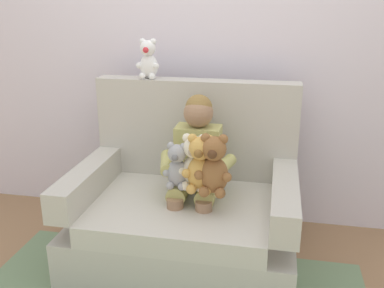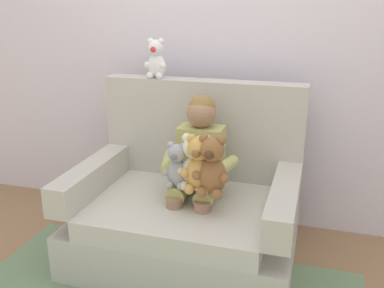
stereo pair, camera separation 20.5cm
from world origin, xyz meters
TOP-DOWN VIEW (x-y plane):
  - ground_plane at (0.00, 0.00)m, footprint 8.00×8.00m
  - back_wall at (0.00, 0.66)m, footprint 6.00×0.10m
  - armchair at (0.00, 0.06)m, footprint 1.26×0.90m
  - seated_child at (0.06, 0.07)m, footprint 0.45×0.39m
  - plush_honey at (0.11, -0.11)m, footprint 0.19×0.15m
  - plush_grey at (-0.02, -0.09)m, footprint 0.15×0.12m
  - plush_cream at (0.07, -0.08)m, footprint 0.18×0.15m
  - plush_brown at (0.19, -0.13)m, footprint 0.20×0.16m
  - plush_white_on_backrest at (-0.30, 0.37)m, footprint 0.15×0.12m

SIDE VIEW (x-z plane):
  - ground_plane at x=0.00m, z-range 0.00..0.00m
  - armchair at x=0.00m, z-range -0.20..0.82m
  - seated_child at x=0.06m, z-range 0.20..1.03m
  - plush_grey at x=-0.02m, z-range 0.50..0.76m
  - plush_cream at x=0.07m, z-range 0.50..0.81m
  - plush_honey at x=0.11m, z-range 0.50..0.82m
  - plush_brown at x=0.19m, z-range 0.50..0.83m
  - plush_white_on_backrest at x=-0.30m, z-range 1.01..1.26m
  - back_wall at x=0.00m, z-range 0.00..2.60m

